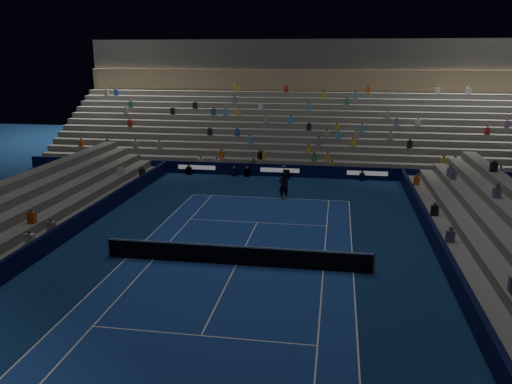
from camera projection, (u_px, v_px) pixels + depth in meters
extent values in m
plane|color=#0C254D|center=(236.00, 265.00, 24.23)|extent=(90.00, 90.00, 0.00)
cube|color=navy|center=(236.00, 265.00, 24.23)|extent=(10.97, 23.77, 0.01)
cube|color=black|center=(280.00, 170.00, 41.74)|extent=(44.00, 0.25, 1.00)
cube|color=black|center=(450.00, 268.00, 22.62)|extent=(0.25, 37.00, 1.00)
cube|color=black|center=(47.00, 244.00, 25.57)|extent=(0.25, 37.00, 1.00)
cube|color=slate|center=(281.00, 171.00, 42.75)|extent=(44.00, 1.00, 0.50)
cube|color=slate|center=(283.00, 165.00, 43.64)|extent=(44.00, 1.00, 1.00)
cube|color=slate|center=(284.00, 160.00, 44.53)|extent=(44.00, 1.00, 1.50)
cube|color=slate|center=(285.00, 155.00, 45.42)|extent=(44.00, 1.00, 2.00)
cube|color=slate|center=(286.00, 150.00, 46.31)|extent=(44.00, 1.00, 2.50)
cube|color=slate|center=(287.00, 146.00, 47.19)|extent=(44.00, 1.00, 3.00)
cube|color=slate|center=(289.00, 141.00, 48.08)|extent=(44.00, 1.00, 3.50)
cube|color=slate|center=(290.00, 137.00, 48.97)|extent=(44.00, 1.00, 4.00)
cube|color=slate|center=(291.00, 133.00, 49.86)|extent=(44.00, 1.00, 4.50)
cube|color=slate|center=(292.00, 129.00, 50.75)|extent=(44.00, 1.00, 5.00)
cube|color=slate|center=(292.00, 125.00, 51.64)|extent=(44.00, 1.00, 5.50)
cube|color=slate|center=(293.00, 121.00, 52.52)|extent=(44.00, 1.00, 6.00)
cube|color=#99805F|center=(295.00, 80.00, 52.50)|extent=(44.00, 0.60, 2.20)
cube|color=#454542|center=(297.00, 54.00, 53.16)|extent=(44.00, 2.40, 3.00)
cube|color=slate|center=(469.00, 275.00, 22.57)|extent=(1.00, 37.00, 0.50)
cube|color=slate|center=(493.00, 271.00, 22.35)|extent=(1.00, 37.00, 1.00)
cube|color=slate|center=(32.00, 247.00, 25.76)|extent=(1.00, 37.00, 0.50)
cube|color=slate|center=(14.00, 242.00, 25.85)|extent=(1.00, 37.00, 1.00)
cylinder|color=#B2B2B7|center=(108.00, 246.00, 25.06)|extent=(0.10, 0.10, 1.10)
cylinder|color=#B2B2B7|center=(374.00, 263.00, 23.11)|extent=(0.10, 0.10, 1.10)
cube|color=black|center=(236.00, 256.00, 24.11)|extent=(12.80, 0.03, 0.90)
cube|color=white|center=(236.00, 247.00, 23.98)|extent=(12.80, 0.04, 0.08)
imported|color=black|center=(284.00, 185.00, 35.03)|extent=(0.84, 0.71, 1.96)
cube|color=black|center=(286.00, 174.00, 41.07)|extent=(0.62, 0.70, 0.67)
cylinder|color=black|center=(286.00, 173.00, 40.55)|extent=(0.22, 0.37, 0.16)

